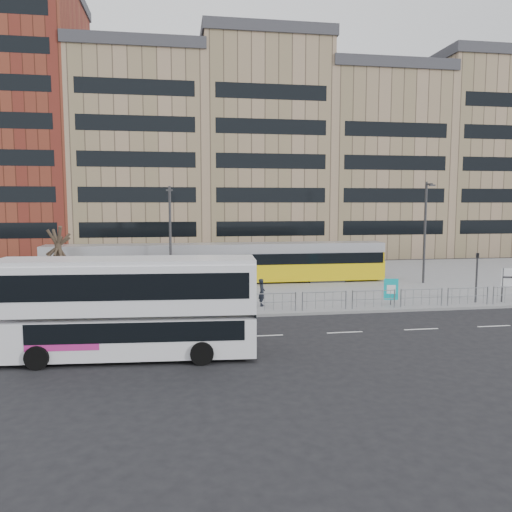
{
  "coord_description": "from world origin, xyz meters",
  "views": [
    {
      "loc": [
        -6.01,
        -26.91,
        6.27
      ],
      "look_at": [
        -0.83,
        6.0,
        2.78
      ],
      "focal_mm": 35.0,
      "sensor_mm": 36.0,
      "label": 1
    }
  ],
  "objects": [
    {
      "name": "plaza",
      "position": [
        0.0,
        12.0,
        0.07
      ],
      "size": [
        64.0,
        24.0,
        0.15
      ],
      "primitive_type": "cube",
      "color": "slate",
      "rests_on": "ground"
    },
    {
      "name": "pedestrian",
      "position": [
        -1.08,
        2.19,
        0.98
      ],
      "size": [
        0.53,
        0.68,
        1.65
      ],
      "primitive_type": "imported",
      "rotation": [
        0.0,
        0.0,
        1.32
      ],
      "color": "black",
      "rests_on": "plaza"
    },
    {
      "name": "tram",
      "position": [
        -2.87,
        11.36,
        1.69
      ],
      "size": [
        26.05,
        2.64,
        3.07
      ],
      "rotation": [
        0.0,
        0.0,
        -0.01
      ],
      "color": "#DABA0B",
      "rests_on": "plaza"
    },
    {
      "name": "traffic_light_west",
      "position": [
        -4.18,
        0.57,
        2.12
      ],
      "size": [
        0.17,
        0.2,
        3.1
      ],
      "rotation": [
        0.0,
        0.0,
        0.02
      ],
      "color": "#2D2D30",
      "rests_on": "plaza"
    },
    {
      "name": "ground",
      "position": [
        0.0,
        0.0,
        0.0
      ],
      "size": [
        120.0,
        120.0,
        0.0
      ],
      "primitive_type": "plane",
      "color": "black",
      "rests_on": "ground"
    },
    {
      "name": "road_markings",
      "position": [
        1.0,
        -4.0,
        0.01
      ],
      "size": [
        62.0,
        0.12,
        0.01
      ],
      "primitive_type": "cube",
      "color": "white",
      "rests_on": "ground"
    },
    {
      "name": "double_decker_bus",
      "position": [
        -8.04,
        -6.5,
        2.21
      ],
      "size": [
        10.37,
        3.14,
        4.09
      ],
      "rotation": [
        0.0,
        0.0,
        -0.07
      ],
      "color": "white",
      "rests_on": "ground"
    },
    {
      "name": "ad_panel",
      "position": [
        6.71,
        1.25,
        1.1
      ],
      "size": [
        0.86,
        0.21,
        1.61
      ],
      "rotation": [
        0.0,
        0.0,
        -0.17
      ],
      "color": "#2D2D30",
      "rests_on": "plaza"
    },
    {
      "name": "lamp_post_west",
      "position": [
        -6.54,
        8.88,
        4.19
      ],
      "size": [
        0.45,
        1.04,
        7.35
      ],
      "color": "#2D2D30",
      "rests_on": "plaza"
    },
    {
      "name": "bare_tree",
      "position": [
        -13.89,
        7.75,
        4.93
      ],
      "size": [
        4.32,
        4.32,
        6.75
      ],
      "color": "black",
      "rests_on": "plaza"
    },
    {
      "name": "pedestrian_barrier",
      "position": [
        2.0,
        0.5,
        0.98
      ],
      "size": [
        32.07,
        0.07,
        1.1
      ],
      "color": "gray",
      "rests_on": "plaza"
    },
    {
      "name": "building_row",
      "position": [
        1.55,
        34.27,
        12.91
      ],
      "size": [
        70.4,
        18.4,
        31.2
      ],
      "color": "brown",
      "rests_on": "ground"
    },
    {
      "name": "traffic_light_east",
      "position": [
        12.32,
        1.26,
        2.12
      ],
      "size": [
        0.21,
        0.23,
        3.1
      ],
      "rotation": [
        0.0,
        0.0,
        -0.25
      ],
      "color": "#2D2D30",
      "rests_on": "plaza"
    },
    {
      "name": "lamp_post_east",
      "position": [
        12.81,
        8.89,
        4.42
      ],
      "size": [
        0.45,
        1.04,
        7.8
      ],
      "color": "#2D2D30",
      "rests_on": "plaza"
    },
    {
      "name": "kerb",
      "position": [
        0.0,
        0.05,
        0.07
      ],
      "size": [
        64.0,
        0.25,
        0.17
      ],
      "primitive_type": "cube",
      "color": "gray",
      "rests_on": "ground"
    }
  ]
}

